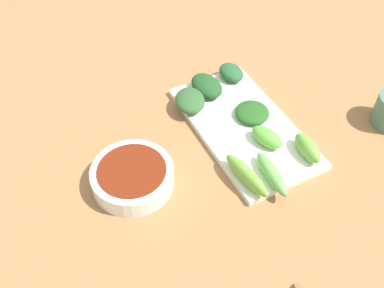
{
  "coord_description": "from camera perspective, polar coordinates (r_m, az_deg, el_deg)",
  "views": [
    {
      "loc": [
        -0.24,
        -0.42,
        0.59
      ],
      "look_at": [
        -0.02,
        0.01,
        0.05
      ],
      "focal_mm": 40.65,
      "sensor_mm": 36.0,
      "label": 1
    }
  ],
  "objects": [
    {
      "name": "broccoli_stalk_4",
      "position": [
        0.7,
        7.15,
        -4.07
      ],
      "size": [
        0.04,
        0.1,
        0.03
      ],
      "primitive_type": "ellipsoid",
      "rotation": [
        0.0,
        0.0,
        0.14
      ],
      "color": "#6FB53E",
      "rests_on": "serving_plate"
    },
    {
      "name": "tabletop",
      "position": [
        0.76,
        1.81,
        -1.93
      ],
      "size": [
        2.1,
        2.1,
        0.02
      ],
      "primitive_type": "cube",
      "color": "#986B42",
      "rests_on": "ground"
    },
    {
      "name": "sauce_bowl",
      "position": [
        0.7,
        -7.7,
        -4.4
      ],
      "size": [
        0.13,
        0.13,
        0.04
      ],
      "color": "white",
      "rests_on": "tabletop"
    },
    {
      "name": "broccoli_leafy_5",
      "position": [
        0.84,
        1.94,
        7.65
      ],
      "size": [
        0.06,
        0.08,
        0.03
      ],
      "primitive_type": "ellipsoid",
      "rotation": [
        0.0,
        0.0,
        0.1
      ],
      "color": "#204C22",
      "rests_on": "serving_plate"
    },
    {
      "name": "serving_plate",
      "position": [
        0.8,
        6.79,
        2.24
      ],
      "size": [
        0.16,
        0.3,
        0.01
      ],
      "primitive_type": "cube",
      "color": "white",
      "rests_on": "tabletop"
    },
    {
      "name": "broccoli_stalk_3",
      "position": [
        0.71,
        10.45,
        -3.88
      ],
      "size": [
        0.03,
        0.1,
        0.02
      ],
      "primitive_type": "ellipsoid",
      "rotation": [
        0.0,
        0.0,
        -0.1
      ],
      "color": "#6BB056",
      "rests_on": "serving_plate"
    },
    {
      "name": "broccoli_stalk_1",
      "position": [
        0.76,
        9.78,
        0.89
      ],
      "size": [
        0.05,
        0.07,
        0.03
      ],
      "primitive_type": "ellipsoid",
      "rotation": [
        0.0,
        0.0,
        0.29
      ],
      "color": "#5BAD3F",
      "rests_on": "serving_plate"
    },
    {
      "name": "broccoli_leafy_0",
      "position": [
        0.8,
        7.89,
        4.13
      ],
      "size": [
        0.07,
        0.07,
        0.02
      ],
      "primitive_type": "ellipsoid",
      "rotation": [
        0.0,
        0.0,
        -0.05
      ],
      "color": "#23551F",
      "rests_on": "serving_plate"
    },
    {
      "name": "broccoli_stalk_6",
      "position": [
        0.75,
        14.91,
        -0.52
      ],
      "size": [
        0.03,
        0.07,
        0.03
      ],
      "primitive_type": "ellipsoid",
      "rotation": [
        0.0,
        0.0,
        -0.09
      ],
      "color": "#69A53D",
      "rests_on": "serving_plate"
    },
    {
      "name": "broccoli_leafy_7",
      "position": [
        0.81,
        -0.27,
        5.73
      ],
      "size": [
        0.08,
        0.08,
        0.03
      ],
      "primitive_type": "ellipsoid",
      "rotation": [
        0.0,
        0.0,
        -0.33
      ],
      "color": "#2F5A2D",
      "rests_on": "serving_plate"
    },
    {
      "name": "broccoli_leafy_2",
      "position": [
        0.88,
        5.17,
        9.33
      ],
      "size": [
        0.05,
        0.06,
        0.02
      ],
      "primitive_type": "ellipsoid",
      "rotation": [
        0.0,
        0.0,
        0.06
      ],
      "color": "#255830",
      "rests_on": "serving_plate"
    }
  ]
}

